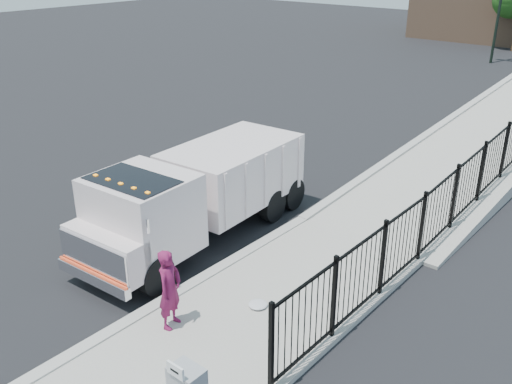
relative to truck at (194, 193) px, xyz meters
The scene contains 8 objects.
ground 2.52m from the truck, 38.20° to the right, with size 120.00×120.00×0.00m, color black.
sidewalk 5.04m from the truck, 42.70° to the right, with size 3.55×12.00×0.12m, color #9E998E.
curb 3.91m from the truck, 63.47° to the right, with size 0.30×12.00×0.16m, color #ADAAA3.
ramp 15.25m from the truck, 75.62° to the left, with size 3.95×24.00×1.70m, color #9E998E.
truck is the anchor object (origin of this frame).
worker 4.00m from the truck, 52.08° to the right, with size 0.64×0.42×1.75m, color maroon.
arrow_sign 6.95m from the truck, 46.96° to the right, with size 0.35×0.04×0.22m, color white.
debris 3.91m from the truck, 23.55° to the right, with size 0.43×0.43×0.11m, color silver.
Camera 1 is at (8.42, -8.27, 7.43)m, focal length 40.00 mm.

